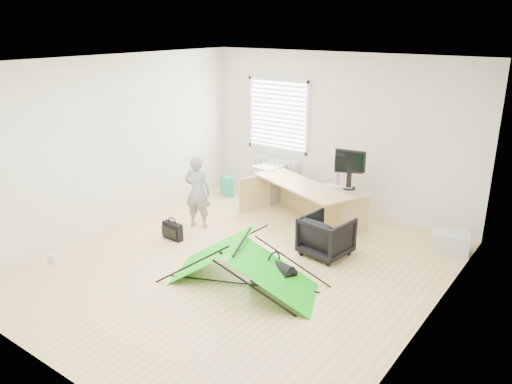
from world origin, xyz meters
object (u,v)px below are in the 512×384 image
Objects in this scene: monitor_right at (350,175)px; person at (197,192)px; kite at (242,263)px; filing_cabinet at (271,183)px; monitor_left at (349,176)px; duffel_bag at (274,276)px; storage_crate at (450,242)px; office_chair at (326,236)px; desk at (300,203)px; laptop_bag at (173,231)px; thermos at (337,178)px.

monitor_right is 0.41× the size of person.
person reaches higher than kite.
filing_cabinet is 1.81m from monitor_left.
monitor_left is at bearing 97.85° from duffel_bag.
storage_crate is at bearing -6.49° from monitor_right.
duffel_bag is at bearing 14.07° from kite.
storage_crate is (1.39, 1.17, -0.15)m from office_chair.
person reaches higher than monitor_left.
desk is at bearing -158.03° from person.
monitor_left reaches higher than kite.
person is at bearing 15.48° from office_chair.
monitor_left is (0.70, 0.26, 0.54)m from desk.
laptop_bag is 2.05m from duffel_bag.
duffel_bag is (-0.12, -1.14, -0.17)m from office_chair.
thermos reaches higher than storage_crate.
desk reaches higher than duffel_bag.
thermos is at bearing 166.35° from monitor_right.
kite is at bearing -125.52° from storage_crate.
storage_crate is at bearing -20.43° from monitor_left.
thermos is (-0.23, 0.02, -0.11)m from monitor_right.
person reaches higher than office_chair.
desk is 1.69m from person.
filing_cabinet is 1.74m from person.
person is 0.61× the size of kite.
laptop_bag is (-1.92, -2.00, -0.73)m from monitor_left.
filing_cabinet is at bearing 170.98° from desk.
monitor_left is 2.40m from person.
thermos is (-0.20, 0.01, -0.08)m from monitor_left.
monitor_left reaches higher than office_chair.
monitor_left is at bearing 61.99° from kite.
monitor_left is 2.36m from duffel_bag.
monitor_right is at bearing -4.45° from thermos.
desk reaches higher than storage_crate.
person is (-0.24, -1.71, 0.25)m from filing_cabinet.
filing_cabinet is at bearing 168.34° from thermos.
person is (-2.18, -0.29, 0.30)m from office_chair.
monitor_right is at bearing 49.18° from laptop_bag.
monitor_right is 0.93× the size of storage_crate.
filing_cabinet is 1.85m from monitor_right.
person is 2.28× the size of storage_crate.
office_chair is (0.94, -0.84, -0.04)m from desk.
laptop_bag is (0.03, -0.61, -0.46)m from person.
desk is at bearing 79.44° from kite.
filing_cabinet reaches higher than kite.
monitor_right is 0.76× the size of office_chair.
storage_crate is at bearing -178.08° from person.
person is at bearing 162.44° from duffel_bag.
filing_cabinet is 1.92× the size of laptop_bag.
kite is 5.49× the size of laptop_bag.
thermos is 1.29m from office_chair.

